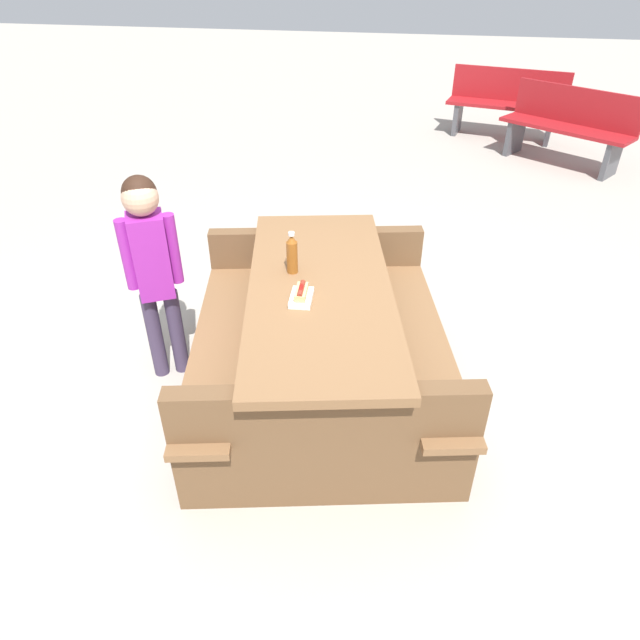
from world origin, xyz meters
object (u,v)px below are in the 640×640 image
(picnic_table, at_px, (320,332))
(soda_bottle, at_px, (292,254))
(child_in_coat, at_px, (151,256))
(park_bench_near, at_px, (568,125))
(park_bench_mid, at_px, (506,102))
(hotdog_tray, at_px, (301,295))

(picnic_table, xyz_separation_m, soda_bottle, (-0.11, -0.17, 0.42))
(child_in_coat, bearing_deg, soda_bottle, 95.95)
(picnic_table, height_order, park_bench_near, park_bench_near)
(park_bench_near, relative_size, park_bench_mid, 0.94)
(picnic_table, distance_m, park_bench_near, 5.04)
(hotdog_tray, distance_m, park_bench_near, 5.23)
(picnic_table, relative_size, hotdog_tray, 10.96)
(park_bench_near, bearing_deg, park_bench_mid, -148.16)
(soda_bottle, xyz_separation_m, child_in_coat, (0.08, -0.78, -0.05))
(child_in_coat, distance_m, park_bench_near, 5.49)
(soda_bottle, relative_size, hotdog_tray, 1.28)
(hotdog_tray, height_order, child_in_coat, child_in_coat)
(park_bench_near, height_order, park_bench_mid, same)
(hotdog_tray, xyz_separation_m, park_bench_near, (-4.74, 2.18, -0.33))
(soda_bottle, relative_size, child_in_coat, 0.19)
(soda_bottle, relative_size, park_bench_near, 0.16)
(child_in_coat, bearing_deg, park_bench_mid, 156.08)
(child_in_coat, xyz_separation_m, park_bench_near, (-4.54, 3.07, -0.36))
(child_in_coat, height_order, park_bench_near, child_in_coat)
(picnic_table, distance_m, hotdog_tray, 0.38)
(child_in_coat, bearing_deg, hotdog_tray, 77.62)
(park_bench_mid, bearing_deg, soda_bottle, -17.04)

